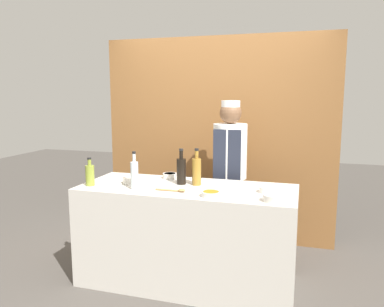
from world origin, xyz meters
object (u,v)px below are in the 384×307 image
at_px(bottle_vinegar, 197,171).
at_px(bottle_clear, 134,174).
at_px(cutting_board, 233,186).
at_px(sauce_bowl_orange, 211,194).
at_px(bottle_oil, 90,175).
at_px(sauce_bowl_yellow, 131,180).
at_px(sauce_bowl_green, 170,175).
at_px(sauce_bowl_white, 274,198).
at_px(bottle_soy, 181,170).
at_px(chef_center, 230,173).
at_px(sauce_bowl_brown, 266,189).
at_px(wooden_spoon, 175,190).

relative_size(bottle_vinegar, bottle_clear, 1.01).
xyz_separation_m(cutting_board, bottle_clear, (-0.81, -0.31, 0.12)).
xyz_separation_m(sauce_bowl_orange, bottle_clear, (-0.70, 0.04, 0.11)).
relative_size(sauce_bowl_orange, bottle_oil, 0.63).
distance_m(sauce_bowl_orange, sauce_bowl_yellow, 0.86).
height_order(bottle_vinegar, bottle_oil, bottle_vinegar).
height_order(sauce_bowl_green, cutting_board, sauce_bowl_green).
bearing_deg(sauce_bowl_white, bottle_vinegar, 154.10).
xyz_separation_m(bottle_soy, bottle_oil, (-0.78, -0.29, -0.03)).
distance_m(sauce_bowl_orange, sauce_bowl_white, 0.50).
distance_m(bottle_vinegar, bottle_soy, 0.15).
bearing_deg(chef_center, sauce_bowl_yellow, -137.51).
bearing_deg(sauce_bowl_orange, sauce_bowl_white, -0.73).
relative_size(sauce_bowl_green, sauce_bowl_yellow, 0.95).
distance_m(sauce_bowl_yellow, sauce_bowl_brown, 1.25).
height_order(sauce_bowl_green, chef_center, chef_center).
relative_size(sauce_bowl_white, chef_center, 0.10).
height_order(sauce_bowl_yellow, sauce_bowl_brown, sauce_bowl_yellow).
bearing_deg(sauce_bowl_green, sauce_bowl_white, -27.16).
xyz_separation_m(sauce_bowl_orange, sauce_bowl_brown, (0.42, 0.25, 0.00)).
distance_m(sauce_bowl_white, chef_center, 1.10).
xyz_separation_m(sauce_bowl_white, bottle_vinegar, (-0.72, 0.35, 0.10)).
height_order(cutting_board, bottle_soy, bottle_soy).
distance_m(sauce_bowl_white, bottle_soy, 0.94).
height_order(sauce_bowl_orange, sauce_bowl_white, sauce_bowl_white).
distance_m(bottle_vinegar, chef_center, 0.66).
bearing_deg(sauce_bowl_brown, bottle_vinegar, 171.41).
relative_size(bottle_oil, chef_center, 0.15).
height_order(sauce_bowl_green, bottle_vinegar, bottle_vinegar).
bearing_deg(sauce_bowl_yellow, bottle_clear, -55.99).
bearing_deg(bottle_soy, sauce_bowl_green, 133.25).
relative_size(sauce_bowl_brown, bottle_clear, 0.35).
bearing_deg(bottle_soy, sauce_bowl_orange, -42.71).
distance_m(sauce_bowl_yellow, bottle_soy, 0.48).
relative_size(sauce_bowl_brown, bottle_oil, 0.46).
height_order(sauce_bowl_brown, cutting_board, sauce_bowl_brown).
distance_m(cutting_board, bottle_soy, 0.49).
bearing_deg(chef_center, sauce_bowl_orange, -88.16).
relative_size(bottle_oil, wooden_spoon, 0.95).
bearing_deg(wooden_spoon, bottle_vinegar, 69.19).
distance_m(sauce_bowl_orange, bottle_vinegar, 0.42).
bearing_deg(bottle_clear, bottle_vinegar, 31.97).
xyz_separation_m(cutting_board, chef_center, (-0.14, 0.61, -0.01)).
height_order(sauce_bowl_green, bottle_soy, bottle_soy).
distance_m(sauce_bowl_white, bottle_vinegar, 0.81).
distance_m(sauce_bowl_brown, bottle_oil, 1.58).
xyz_separation_m(bottle_vinegar, chef_center, (0.19, 0.61, -0.13)).
relative_size(sauce_bowl_green, sauce_bowl_brown, 1.18).
relative_size(sauce_bowl_yellow, bottle_soy, 0.44).
distance_m(sauce_bowl_green, cutting_board, 0.69).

